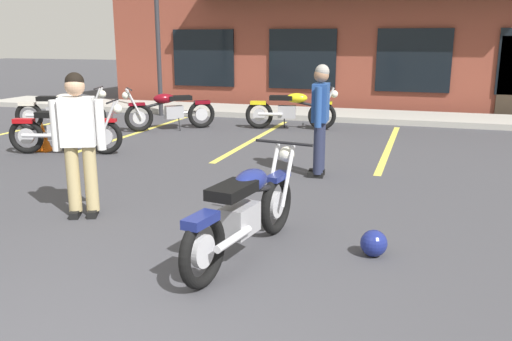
{
  "coord_description": "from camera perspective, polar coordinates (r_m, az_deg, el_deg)",
  "views": [
    {
      "loc": [
        2.03,
        -2.31,
        2.04
      ],
      "look_at": [
        0.18,
        3.43,
        0.55
      ],
      "focal_mm": 37.59,
      "sensor_mm": 36.0,
      "label": 1
    }
  ],
  "objects": [
    {
      "name": "traffic_cone",
      "position": [
        10.73,
        -21.7,
        3.36
      ],
      "size": [
        0.34,
        0.34,
        0.53
      ],
      "color": "orange",
      "rests_on": "ground_plane"
    },
    {
      "name": "motorcycle_green_cafe_racer",
      "position": [
        12.39,
        -9.18,
        6.41
      ],
      "size": [
        1.76,
        1.53,
        0.98
      ],
      "color": "black",
      "rests_on": "ground_plane"
    },
    {
      "name": "motorcycle_red_sportbike",
      "position": [
        10.22,
        -19.56,
        4.21
      ],
      "size": [
        2.06,
        0.92,
        0.98
      ],
      "color": "black",
      "rests_on": "ground_plane"
    },
    {
      "name": "brick_storefront_building",
      "position": [
        18.47,
        11.93,
        13.71
      ],
      "size": [
        15.47,
        6.73,
        4.13
      ],
      "color": "brown",
      "rests_on": "ground_plane"
    },
    {
      "name": "person_in_black_shirt",
      "position": [
        8.03,
        6.86,
        6.0
      ],
      "size": [
        0.29,
        0.61,
        1.68
      ],
      "color": "black",
      "rests_on": "ground_plane"
    },
    {
      "name": "motorcycle_foreground_classic",
      "position": [
        5.08,
        -1.15,
        -4.23
      ],
      "size": [
        0.74,
        2.1,
        0.98
      ],
      "color": "black",
      "rests_on": "ground_plane"
    },
    {
      "name": "sidewalk_kerb",
      "position": [
        14.37,
        9.65,
        5.83
      ],
      "size": [
        22.0,
        1.8,
        0.14
      ],
      "primitive_type": "cube",
      "color": "#A8A59E",
      "rests_on": "ground_plane"
    },
    {
      "name": "ground_plane",
      "position": [
        6.76,
        -0.47,
        -3.69
      ],
      "size": [
        80.0,
        80.0,
        0.0
      ],
      "primitive_type": "plane",
      "color": "#3D3D42"
    },
    {
      "name": "person_near_building",
      "position": [
        6.46,
        -18.35,
        3.47
      ],
      "size": [
        0.59,
        0.39,
        1.68
      ],
      "color": "black",
      "rests_on": "ground_plane"
    },
    {
      "name": "motorcycle_blue_standard",
      "position": [
        12.34,
        3.8,
        6.53
      ],
      "size": [
        2.09,
        0.81,
        0.98
      ],
      "color": "black",
      "rests_on": "ground_plane"
    },
    {
      "name": "motorcycle_black_cruiser",
      "position": [
        12.96,
        -20.02,
        6.07
      ],
      "size": [
        2.05,
        0.98,
        0.98
      ],
      "color": "black",
      "rests_on": "ground_plane"
    },
    {
      "name": "painted_stall_lines",
      "position": [
        10.88,
        6.82,
        3.0
      ],
      "size": [
        13.73,
        4.8,
        0.01
      ],
      "color": "#DBCC4C",
      "rests_on": "ground_plane"
    },
    {
      "name": "helmet_on_pavement",
      "position": [
        5.31,
        12.43,
        -7.56
      ],
      "size": [
        0.26,
        0.26,
        0.26
      ],
      "color": "navy",
      "rests_on": "ground_plane"
    }
  ]
}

